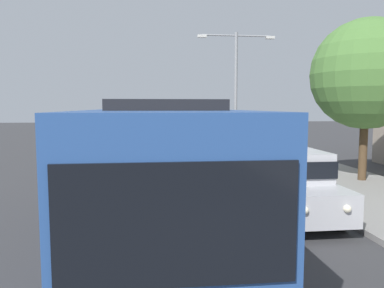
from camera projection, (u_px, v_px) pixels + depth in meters
name	position (u px, v px, depth m)	size (l,w,h in m)	color
bus_lead	(160.00, 166.00, 8.99)	(2.58, 11.10, 3.21)	#284C8C
bus_second_in_line	(152.00, 132.00, 21.39)	(2.58, 12.36, 3.21)	silver
bus_middle	(151.00, 122.00, 34.33)	(2.58, 12.33, 3.21)	silver
bus_fourth_in_line	(150.00, 118.00, 47.34)	(2.58, 11.95, 3.21)	#33724C
bus_rear	(149.00, 116.00, 59.88)	(2.58, 10.93, 3.21)	#33724C
bus_tail_end	(149.00, 114.00, 72.11)	(2.58, 10.73, 3.21)	silver
white_suv	(288.00, 180.00, 10.72)	(1.86, 4.60, 1.90)	#B7B7BC
streetlamp_mid	(236.00, 80.00, 24.09)	(4.98, 0.28, 7.67)	gray
roadside_tree	(366.00, 74.00, 14.84)	(4.35, 4.35, 6.42)	#4C3823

